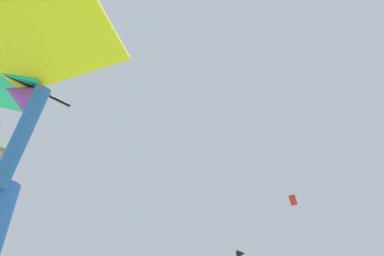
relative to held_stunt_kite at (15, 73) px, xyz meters
name	(u,v)px	position (x,y,z in m)	size (l,w,h in m)	color
held_stunt_kite	(15,73)	(0.00, 0.00, 0.00)	(1.91, 1.01, 0.41)	black
distant_kite_red_high_left	(293,200)	(-7.18, 28.76, 6.09)	(0.83, 0.90, 1.15)	red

